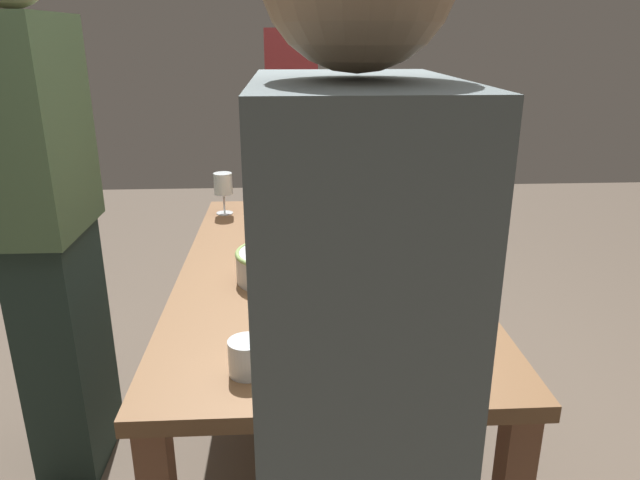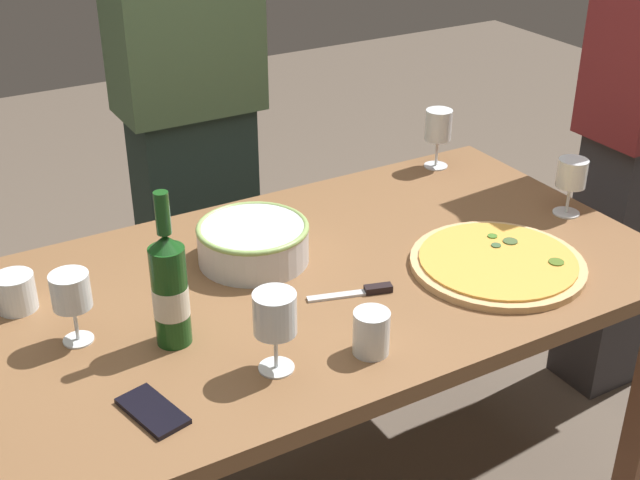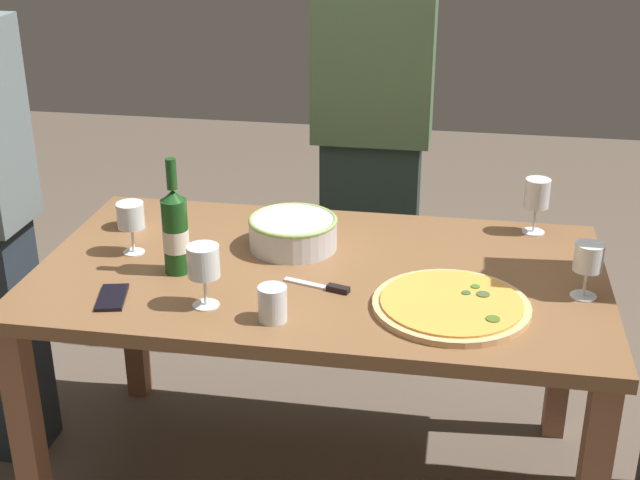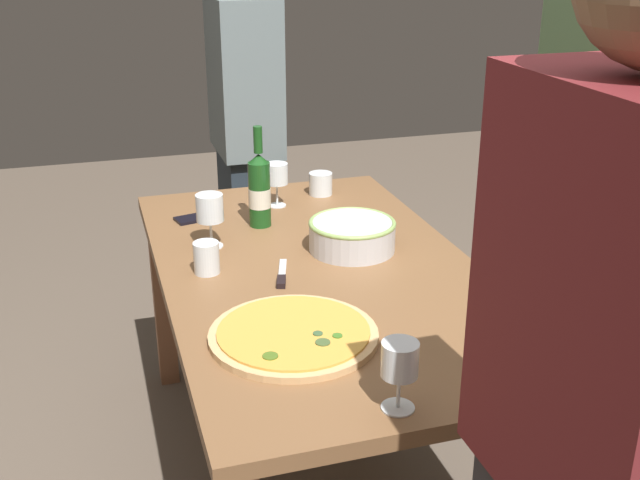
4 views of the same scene
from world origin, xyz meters
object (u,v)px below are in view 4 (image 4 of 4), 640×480
object	(u,v)px
serving_bowl	(352,234)
wine_glass_by_bottle	(555,305)
wine_bottle	(259,189)
cup_ceramic	(321,184)
cup_amber	(206,258)
pizza	(294,334)
person_guest_left	(247,144)
cell_phone	(197,218)
person_guest_right	(591,480)
dining_table	(320,297)
wine_glass_far_left	(400,362)
wine_glass_near_pizza	(210,209)
pizza_knife	(282,277)
person_host	(596,194)
wine_glass_far_right	(277,175)

from	to	relation	value
serving_bowl	wine_glass_by_bottle	distance (m)	0.75
serving_bowl	wine_bottle	world-z (taller)	wine_bottle
wine_bottle	cup_ceramic	distance (m)	0.39
cup_amber	pizza	bearing A→B (deg)	17.05
wine_glass_by_bottle	person_guest_left	size ratio (longest dim) A/B	0.11
wine_bottle	person_guest_left	world-z (taller)	person_guest_left
cup_ceramic	cell_phone	distance (m)	0.49
cup_amber	serving_bowl	bearing A→B (deg)	94.87
wine_bottle	person_guest_right	distance (m)	1.56
person_guest_left	serving_bowl	bearing A→B (deg)	7.62
dining_table	cup_ceramic	bearing A→B (deg)	162.79
cup_amber	wine_glass_far_left	bearing A→B (deg)	18.56
wine_bottle	wine_glass_near_pizza	distance (m)	0.23
dining_table	wine_bottle	bearing A→B (deg)	-167.55
wine_glass_by_bottle	pizza_knife	world-z (taller)	wine_glass_by_bottle
cup_amber	cup_ceramic	xyz separation A→B (m)	(-0.57, 0.51, -0.01)
wine_glass_by_bottle	person_host	size ratio (longest dim) A/B	0.10
wine_glass_far_right	pizza_knife	world-z (taller)	wine_glass_far_right
cell_phone	person_guest_left	world-z (taller)	person_guest_left
wine_bottle	wine_glass_near_pizza	size ratio (longest dim) A/B	1.97
pizza	person_guest_right	world-z (taller)	person_guest_right
wine_bottle	cup_ceramic	bearing A→B (deg)	131.02
wine_glass_near_pizza	wine_glass_by_bottle	size ratio (longest dim) A/B	0.97
dining_table	person_host	xyz separation A→B (m)	(0.04, 0.87, 0.25)
person_host	person_guest_left	distance (m)	1.42
wine_bottle	person_host	size ratio (longest dim) A/B	0.19
wine_glass_by_bottle	cell_phone	xyz separation A→B (m)	(-1.12, -0.65, -0.12)
cell_phone	person_guest_left	bearing A→B (deg)	139.48
pizza	pizza_knife	size ratio (longest dim) A/B	2.14
pizza	serving_bowl	xyz separation A→B (m)	(-0.48, 0.31, 0.04)
serving_bowl	wine_glass_far_left	bearing A→B (deg)	-12.79
wine_glass_near_pizza	pizza_knife	distance (m)	0.35
wine_bottle	wine_glass_far_right	size ratio (longest dim) A/B	2.14
serving_bowl	cup_ceramic	size ratio (longest dim) A/B	3.10
person_guest_right	wine_glass_by_bottle	bearing A→B (deg)	-31.77
dining_table	wine_bottle	size ratio (longest dim) A/B	4.80
cell_phone	person_guest_left	distance (m)	0.66
cell_phone	pizza_knife	world-z (taller)	pizza_knife
wine_glass_near_pizza	wine_bottle	bearing A→B (deg)	126.37
wine_bottle	wine_glass_far_right	world-z (taller)	wine_bottle
cell_phone	wine_glass_near_pizza	bearing A→B (deg)	-11.84
wine_bottle	cup_amber	xyz separation A→B (m)	(0.32, -0.23, -0.08)
serving_bowl	wine_glass_far_left	xyz separation A→B (m)	(0.82, -0.19, 0.06)
person_guest_right	wine_bottle	bearing A→B (deg)	2.23
wine_glass_near_pizza	wine_glass_far_left	world-z (taller)	wine_glass_near_pizza
dining_table	cup_ceramic	distance (m)	0.68
wine_glass_far_right	wine_glass_by_bottle	bearing A→B (deg)	17.01
wine_bottle	person_guest_left	size ratio (longest dim) A/B	0.20
serving_bowl	person_guest_right	distance (m)	1.27
serving_bowl	person_guest_right	bearing A→B (deg)	-2.63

